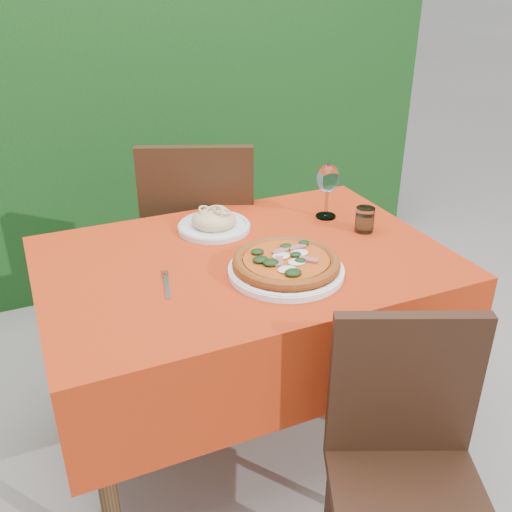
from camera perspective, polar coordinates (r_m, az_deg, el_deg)
name	(u,v)px	position (r m, az deg, el deg)	size (l,w,h in m)	color
ground	(246,434)	(2.24, -1.03, -17.36)	(60.00, 60.00, 0.00)	slate
hedge	(130,105)	(3.16, -12.53, 14.56)	(3.20, 0.55, 1.78)	black
dining_table	(244,297)	(1.87, -1.18, -4.16)	(1.26, 0.86, 0.75)	#4B2E18
chair_near	(406,457)	(1.54, 14.80, -18.88)	(0.50, 0.50, 0.84)	black
chair_far	(200,237)	(2.39, -5.58, 1.95)	(0.57, 0.57, 0.97)	black
pizza_plate	(286,265)	(1.68, 3.03, -0.88)	(0.34, 0.34, 0.06)	white
pasta_plate	(214,223)	(1.97, -4.23, 3.34)	(0.25, 0.25, 0.07)	silver
water_glass	(365,221)	(1.99, 10.81, 3.48)	(0.07, 0.07, 0.09)	silver
wine_glass	(328,180)	(2.05, 7.20, 7.51)	(0.08, 0.08, 0.20)	silver
fork	(167,287)	(1.64, -8.89, -3.09)	(0.02, 0.18, 0.00)	silver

